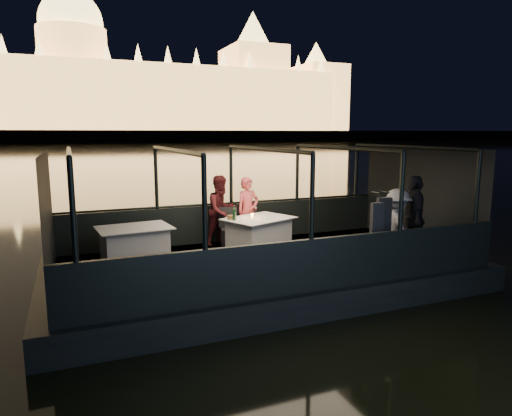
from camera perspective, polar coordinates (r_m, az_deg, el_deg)
name	(u,v)px	position (r m, az deg, el deg)	size (l,w,h in m)	color
river_water	(90,150)	(88.54, -20.04, 6.78)	(500.00, 500.00, 0.00)	black
boat_hull	(263,284)	(9.67, 0.91, -9.47)	(8.60, 4.40, 1.00)	black
boat_deck	(263,262)	(9.52, 0.92, -6.73)	(8.00, 4.00, 0.04)	black
gunwale_port	(231,222)	(11.23, -3.09, -1.79)	(8.00, 0.08, 0.90)	black
gunwale_starboard	(311,265)	(7.67, 6.86, -7.14)	(8.00, 0.08, 0.90)	black
cabin_glass_port	(231,176)	(11.06, -3.15, 4.06)	(8.00, 0.02, 1.40)	#99B2B2
cabin_glass_starboard	(312,197)	(7.42, 7.03, 1.40)	(8.00, 0.02, 1.40)	#99B2B2
cabin_roof_glass	(264,149)	(9.15, 0.96, 7.36)	(8.00, 4.00, 0.02)	#99B2B2
end_wall_fore	(48,220)	(8.55, -24.56, -1.39)	(0.02, 4.00, 2.30)	black
end_wall_aft	(419,196)	(11.43, 19.71, 1.43)	(0.02, 4.00, 2.30)	black
canopy_ribs	(263,206)	(9.27, 0.94, 0.24)	(8.00, 4.00, 2.30)	black
embankment	(77,138)	(218.45, -21.52, 8.16)	(400.00, 140.00, 6.00)	#423D33
parliament_building	(73,60)	(185.26, -21.87, 16.74)	(220.00, 32.00, 60.00)	#F2D18C
dining_table_central	(259,235)	(10.14, 0.36, -3.36)	(1.45, 1.05, 0.77)	white
dining_table_aft	(135,245)	(9.54, -14.91, -4.50)	(1.43, 1.03, 0.76)	silver
chair_port_left	(231,229)	(10.44, -3.18, -2.64)	(0.43, 0.43, 0.92)	black
chair_port_right	(252,225)	(10.88, -0.53, -2.14)	(0.38, 0.38, 0.82)	black
coat_stand	(379,227)	(8.73, 15.11, -2.33)	(0.44, 0.35, 1.59)	black
person_woman_coral	(248,213)	(10.82, -1.02, -0.59)	(0.57, 0.38, 1.59)	#DA4F52
person_man_maroon	(222,214)	(10.73, -4.32, -0.70)	(0.79, 0.62, 1.65)	#401215
passenger_stripe	(397,223)	(9.53, 17.18, -1.76)	(0.99, 0.56, 1.53)	silver
passenger_dark	(414,221)	(9.85, 19.10, -1.50)	(1.05, 0.44, 1.78)	black
wine_bottle	(234,213)	(9.77, -2.75, -0.69)	(0.07, 0.07, 0.32)	#13351A
bread_basket	(232,217)	(9.94, -3.05, -1.17)	(0.21, 0.21, 0.08)	brown
amber_candle	(252,216)	(10.07, -0.49, -1.02)	(0.06, 0.06, 0.09)	gold
plate_near	(266,218)	(10.00, 1.25, -1.28)	(0.25, 0.25, 0.02)	silver
plate_far	(230,218)	(10.04, -3.24, -1.25)	(0.24, 0.24, 0.01)	white
wine_glass_white	(235,216)	(9.78, -2.65, -1.01)	(0.06, 0.06, 0.18)	white
wine_glass_red	(256,211)	(10.37, -0.04, -0.40)	(0.06, 0.06, 0.19)	white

